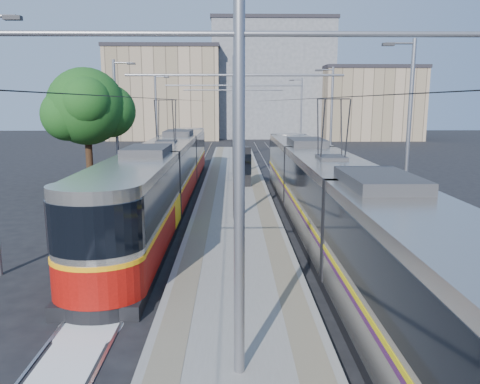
{
  "coord_description": "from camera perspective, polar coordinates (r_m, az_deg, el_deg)",
  "views": [
    {
      "loc": [
        -0.12,
        -12.17,
        5.37
      ],
      "look_at": [
        0.21,
        7.48,
        1.6
      ],
      "focal_mm": 35.0,
      "sensor_mm": 36.0,
      "label": 1
    }
  ],
  "objects": [
    {
      "name": "tree",
      "position": [
        30.36,
        -17.57,
        9.74
      ],
      "size": [
        5.13,
        4.75,
        7.46
      ],
      "color": "#382314",
      "rests_on": "ground"
    },
    {
      "name": "rails",
      "position": [
        29.66,
        -0.7,
        0.45
      ],
      "size": [
        8.71,
        70.0,
        0.03
      ],
      "color": "gray",
      "rests_on": "ground"
    },
    {
      "name": "tactile_strip_left",
      "position": [
        29.64,
        -3.51,
        1.0
      ],
      "size": [
        0.7,
        50.0,
        0.01
      ],
      "primitive_type": "cube",
      "color": "gray",
      "rests_on": "platform"
    },
    {
      "name": "tactile_strip_right",
      "position": [
        29.65,
        2.1,
        1.01
      ],
      "size": [
        0.7,
        50.0,
        0.01
      ],
      "primitive_type": "cube",
      "color": "gray",
      "rests_on": "platform"
    },
    {
      "name": "tram_left",
      "position": [
        25.31,
        -8.85,
        2.41
      ],
      "size": [
        2.43,
        28.37,
        5.5
      ],
      "color": "black",
      "rests_on": "ground"
    },
    {
      "name": "ground",
      "position": [
        13.3,
        -0.36,
        -12.95
      ],
      "size": [
        160.0,
        160.0,
        0.0
      ],
      "primitive_type": "plane",
      "color": "black",
      "rests_on": "ground"
    },
    {
      "name": "platform",
      "position": [
        29.64,
        -0.71,
        0.71
      ],
      "size": [
        4.0,
        50.0,
        0.3
      ],
      "primitive_type": "cube",
      "color": "gray",
      "rests_on": "ground"
    },
    {
      "name": "building_left",
      "position": [
        72.86,
        -8.94,
        11.78
      ],
      "size": [
        16.32,
        12.24,
        13.41
      ],
      "color": "tan",
      "rests_on": "ground"
    },
    {
      "name": "track_arrow",
      "position": [
        11.18,
        -20.03,
        -18.52
      ],
      "size": [
        1.2,
        5.0,
        0.01
      ],
      "primitive_type": "cube",
      "color": "silver",
      "rests_on": "ground"
    },
    {
      "name": "shelter",
      "position": [
        28.85,
        0.45,
        3.28
      ],
      "size": [
        0.93,
        1.23,
        2.41
      ],
      "rotation": [
        0.0,
        0.0,
        0.26
      ],
      "color": "black",
      "rests_on": "platform"
    },
    {
      "name": "building_centre",
      "position": [
        76.5,
        3.74,
        13.42
      ],
      "size": [
        18.36,
        14.28,
        17.63
      ],
      "color": "gray",
      "rests_on": "ground"
    },
    {
      "name": "street_lamps",
      "position": [
        33.19,
        -0.75,
        8.8
      ],
      "size": [
        15.18,
        38.22,
        8.0
      ],
      "color": "gray",
      "rests_on": "ground"
    },
    {
      "name": "tram_right",
      "position": [
        18.15,
        10.9,
        -0.5
      ],
      "size": [
        2.43,
        29.12,
        5.5
      ],
      "color": "black",
      "rests_on": "ground"
    },
    {
      "name": "building_right",
      "position": [
        73.0,
        15.3,
        10.39
      ],
      "size": [
        14.28,
        10.2,
        10.51
      ],
      "color": "tan",
      "rests_on": "ground"
    },
    {
      "name": "catenary",
      "position": [
        26.34,
        -0.7,
        9.01
      ],
      "size": [
        9.2,
        70.0,
        7.0
      ],
      "color": "gray",
      "rests_on": "platform"
    }
  ]
}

